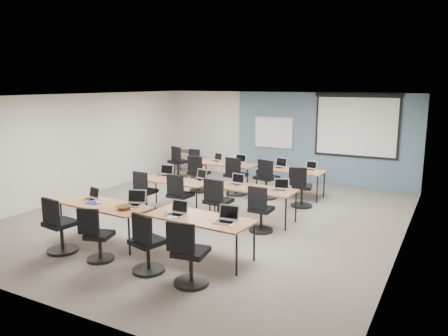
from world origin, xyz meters
The scene contains 58 objects.
floor centered at (0.00, 0.00, 0.00)m, with size 8.00×9.00×0.02m, color #6B6354.
ceiling centered at (0.00, 0.00, 2.70)m, with size 8.00×9.00×0.02m, color white.
wall_back centered at (0.00, 4.50, 1.35)m, with size 8.00×0.04×2.70m, color beige.
wall_front centered at (0.00, -4.50, 1.35)m, with size 8.00×0.04×2.70m, color beige.
wall_left centered at (-4.00, 0.00, 1.35)m, with size 0.04×9.00×2.70m, color beige.
wall_right centered at (4.00, 0.00, 1.35)m, with size 0.04×9.00×2.70m, color beige.
blue_accent_panel centered at (1.25, 4.47, 1.35)m, with size 5.50×0.04×2.70m, color #3D5977.
whiteboard centered at (-0.30, 4.43, 1.45)m, with size 1.28×0.03×0.98m.
projector_screen centered at (2.20, 4.41, 1.89)m, with size 2.40×0.10×1.82m.
training_table_front_left centered at (-0.97, -2.28, 0.68)m, with size 1.79×0.75×0.73m.
training_table_front_right centered at (1.01, -2.11, 0.69)m, with size 1.87×0.78×0.73m.
training_table_mid_left centered at (-1.00, 0.06, 0.68)m, with size 1.68×0.70×0.73m.
training_table_mid_right centered at (0.98, 0.24, 0.68)m, with size 1.78×0.74×0.73m.
training_table_back_left centered at (-0.99, 2.57, 0.68)m, with size 1.79×0.75×0.73m.
training_table_back_right centered at (0.94, 2.57, 0.68)m, with size 1.78×0.74×0.73m.
laptop_0 centered at (-1.45, -2.14, 0.79)m, with size 0.30×0.26×0.23m.
mouse_0 centered at (-1.15, -2.27, 0.74)m, with size 0.06×0.09×0.03m, color white.
task_chair_0 centered at (-1.30, -3.09, 0.43)m, with size 0.55×0.55×1.03m.
laptop_1 centered at (-0.47, -2.04, 0.80)m, with size 0.36×0.31×0.27m.
mouse_1 centered at (-0.32, -2.30, 0.74)m, with size 0.06×0.09×0.03m, color white.
task_chair_1 centered at (-0.44, -3.06, 0.39)m, with size 0.47×0.46×0.95m.
laptop_2 centered at (0.60, -2.17, 0.79)m, with size 0.32×0.27×0.24m.
mouse_2 centered at (0.68, -2.36, 0.74)m, with size 0.06×0.10×0.03m, color white.
task_chair_2 centered at (0.59, -3.03, 0.42)m, with size 0.53×0.53×1.01m.
laptop_3 centered at (1.53, -2.11, 0.79)m, with size 0.35×0.30×0.26m.
mouse_3 centered at (1.72, -2.30, 0.74)m, with size 0.06×0.10×0.03m, color white.
task_chair_3 centered at (1.42, -3.08, 0.42)m, with size 0.54×0.54×1.01m.
laptop_4 centered at (-1.52, 0.37, 0.79)m, with size 0.34×0.29×0.26m.
mouse_4 centered at (-1.17, 0.07, 0.74)m, with size 0.06×0.10×0.03m, color white.
task_chair_4 centered at (-1.58, -0.35, 0.40)m, with size 0.49×0.49×0.97m.
laptop_5 centered at (-0.50, 0.38, 0.79)m, with size 0.32×0.27×0.24m.
mouse_5 centered at (-0.42, 0.05, 0.74)m, with size 0.06×0.09×0.03m, color white.
task_chair_5 centered at (-0.59, -0.38, 0.42)m, with size 0.53×0.53×1.01m.
laptop_6 centered at (0.47, 0.34, 0.79)m, with size 0.32×0.27×0.24m.
mouse_6 centered at (0.75, 0.12, 0.74)m, with size 0.06×0.09×0.03m, color white.
task_chair_6 centered at (0.45, -0.49, 0.43)m, with size 0.56×0.56×1.04m.
laptop_7 centered at (1.53, 0.31, 0.79)m, with size 0.32×0.27×0.24m.
mouse_7 centered at (1.64, 0.04, 0.74)m, with size 0.06×0.10×0.03m, color white.
task_chair_7 centered at (1.39, -0.41, 0.40)m, with size 0.49×0.49×0.97m.
laptop_8 centered at (-1.36, 2.71, 0.79)m, with size 0.31×0.27×0.24m.
mouse_8 centered at (-1.15, 2.57, 0.74)m, with size 0.06×0.10×0.03m, color white.
task_chair_8 centered at (-1.47, 1.83, 0.43)m, with size 0.55×0.55×1.03m.
laptop_9 centered at (-0.64, 2.74, 0.79)m, with size 0.33×0.28×0.25m.
mouse_9 centered at (-0.41, 2.57, 0.74)m, with size 0.06×0.09×0.03m, color white.
task_chair_9 centered at (-0.41, 2.02, 0.43)m, with size 0.56×0.56×1.04m.
laptop_10 centered at (0.62, 2.65, 0.80)m, with size 0.35×0.30×0.26m.
mouse_10 centered at (0.73, 2.51, 0.74)m, with size 0.06×0.09×0.03m, color white.
task_chair_10 centered at (0.47, 2.06, 0.44)m, with size 0.58×0.58×1.05m.
laptop_11 centered at (1.42, 2.76, 0.79)m, with size 0.30×0.25×0.23m.
mouse_11 centered at (1.66, 2.56, 0.74)m, with size 0.06×0.09×0.03m, color white.
task_chair_11 centered at (1.52, 1.74, 0.41)m, with size 0.52×0.52×1.00m.
blue_mousepad centered at (-1.23, -2.32, 0.73)m, with size 0.25×0.21×0.01m, color navy.
snack_bowl centered at (-0.44, -2.36, 0.77)m, with size 0.33×0.33×0.08m, color #995E37.
snack_plate centered at (0.60, -2.34, 0.74)m, with size 0.17×0.17×0.01m, color white.
coffee_cup centered at (0.46, -2.30, 0.77)m, with size 0.06×0.06×0.05m, color white.
utility_table centered at (-3.20, 3.87, 0.64)m, with size 0.84×0.46×0.75m.
spare_chair_a centered at (-2.43, 3.32, 0.39)m, with size 0.46×0.46×0.94m.
spare_chair_b centered at (-2.95, 3.01, 0.43)m, with size 0.58×0.55×1.03m.
Camera 1 is at (4.76, -8.16, 2.97)m, focal length 35.00 mm.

